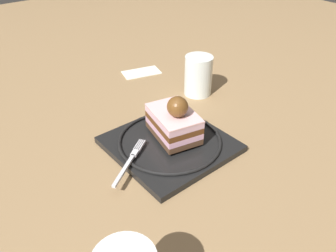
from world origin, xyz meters
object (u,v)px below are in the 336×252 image
object	(u,v)px
cake_slice	(174,122)
folded_napkin	(141,72)
fork	(130,160)
dessert_plate	(168,144)
drink_glass_far	(198,78)

from	to	relation	value
cake_slice	folded_napkin	size ratio (longest dim) A/B	1.17
cake_slice	fork	bearing A→B (deg)	7.36
dessert_plate	cake_slice	world-z (taller)	cake_slice
drink_glass_far	folded_napkin	size ratio (longest dim) A/B	0.95
dessert_plate	drink_glass_far	bearing A→B (deg)	-146.32
fork	folded_napkin	world-z (taller)	fork
dessert_plate	drink_glass_far	size ratio (longest dim) A/B	2.26
dessert_plate	cake_slice	xyz separation A→B (m)	(-0.02, -0.00, 0.04)
folded_napkin	cake_slice	bearing A→B (deg)	66.79
dessert_plate	cake_slice	size ratio (longest dim) A/B	1.82
folded_napkin	drink_glass_far	bearing A→B (deg)	103.60
cake_slice	folded_napkin	bearing A→B (deg)	-113.21
dessert_plate	fork	size ratio (longest dim) A/B	1.93
drink_glass_far	folded_napkin	xyz separation A→B (m)	(0.04, -0.17, -0.04)
fork	drink_glass_far	xyz separation A→B (m)	(-0.27, -0.13, 0.02)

